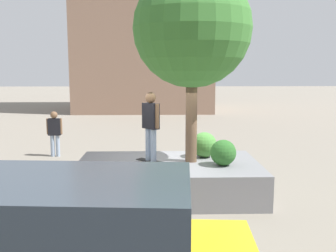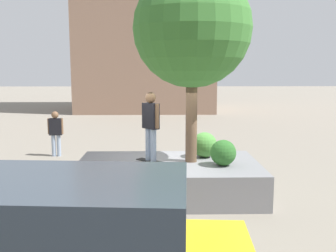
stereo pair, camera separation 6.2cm
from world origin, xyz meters
name	(u,v)px [view 1 (the left image)]	position (x,y,z in m)	size (l,w,h in m)	color
ground_plane	(161,192)	(0.00, 0.00, 0.00)	(120.00, 120.00, 0.00)	gray
planter_ledge	(168,179)	(-0.18, 0.22, 0.40)	(4.42, 2.67, 0.81)	gray
plaza_tree	(192,29)	(-0.74, 0.11, 3.99)	(2.79, 2.79, 4.60)	brown
boxwood_shrub	(223,153)	(-1.47, 0.52, 1.11)	(0.61, 0.61, 0.61)	#2D6628
hedge_clump	(204,145)	(-1.12, -0.36, 1.13)	(0.65, 0.65, 0.65)	#4C8C3D
skateboard	(151,161)	(0.24, 0.31, 0.86)	(0.75, 0.67, 0.07)	black
skateboarder	(151,122)	(0.24, 0.31, 1.83)	(0.43, 0.46, 1.64)	#8C9EB7
bystander_watching	(55,131)	(3.69, -4.10, 0.92)	(0.54, 0.25, 1.60)	#8C9EB7
plaza_lowrise_south	(144,20)	(1.04, -20.28, 6.68)	(9.72, 7.69, 13.37)	#8C6B56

